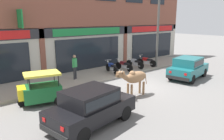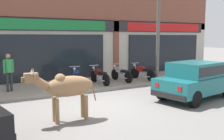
{
  "view_description": "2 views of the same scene",
  "coord_description": "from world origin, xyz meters",
  "px_view_note": "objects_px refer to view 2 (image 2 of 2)",
  "views": [
    {
      "loc": [
        -9.7,
        -8.58,
        3.99
      ],
      "look_at": [
        -1.54,
        1.0,
        1.04
      ],
      "focal_mm": 35.0,
      "sensor_mm": 36.0,
      "label": 1
    },
    {
      "loc": [
        -4.24,
        -8.04,
        2.44
      ],
      "look_at": [
        0.97,
        1.0,
        1.11
      ],
      "focal_mm": 42.0,
      "sensor_mm": 36.0,
      "label": 2
    }
  ],
  "objects_px": {
    "car_0": "(196,79)",
    "motorcycle_0": "(77,78)",
    "cow": "(67,87)",
    "motorcycle_1": "(100,76)",
    "pedestrian": "(9,68)",
    "utility_pole": "(158,20)",
    "motorcycle_2": "(121,74)",
    "motorcycle_3": "(143,73)"
  },
  "relations": [
    {
      "from": "motorcycle_3",
      "to": "utility_pole",
      "type": "distance_m",
      "value": 2.85
    },
    {
      "from": "cow",
      "to": "motorcycle_0",
      "type": "relative_size",
      "value": 1.21
    },
    {
      "from": "cow",
      "to": "car_0",
      "type": "distance_m",
      "value": 5.32
    },
    {
      "from": "car_0",
      "to": "motorcycle_0",
      "type": "bearing_deg",
      "value": 128.17
    },
    {
      "from": "cow",
      "to": "motorcycle_1",
      "type": "bearing_deg",
      "value": 52.52
    },
    {
      "from": "cow",
      "to": "utility_pole",
      "type": "height_order",
      "value": "utility_pole"
    },
    {
      "from": "motorcycle_0",
      "to": "pedestrian",
      "type": "relative_size",
      "value": 1.12
    },
    {
      "from": "car_0",
      "to": "motorcycle_0",
      "type": "height_order",
      "value": "car_0"
    },
    {
      "from": "car_0",
      "to": "utility_pole",
      "type": "distance_m",
      "value": 4.31
    },
    {
      "from": "motorcycle_2",
      "to": "pedestrian",
      "type": "height_order",
      "value": "pedestrian"
    },
    {
      "from": "motorcycle_2",
      "to": "cow",
      "type": "bearing_deg",
      "value": -136.43
    },
    {
      "from": "motorcycle_2",
      "to": "motorcycle_3",
      "type": "bearing_deg",
      "value": -6.77
    },
    {
      "from": "motorcycle_0",
      "to": "utility_pole",
      "type": "xyz_separation_m",
      "value": [
        4.21,
        -0.75,
        2.74
      ]
    },
    {
      "from": "motorcycle_1",
      "to": "motorcycle_2",
      "type": "distance_m",
      "value": 1.32
    },
    {
      "from": "car_0",
      "to": "motorcycle_2",
      "type": "bearing_deg",
      "value": 100.1
    },
    {
      "from": "motorcycle_0",
      "to": "motorcycle_2",
      "type": "xyz_separation_m",
      "value": [
        2.53,
        0.09,
        0.0
      ]
    },
    {
      "from": "motorcycle_0",
      "to": "motorcycle_2",
      "type": "bearing_deg",
      "value": 2.08
    },
    {
      "from": "motorcycle_0",
      "to": "utility_pole",
      "type": "bearing_deg",
      "value": -10.04
    },
    {
      "from": "motorcycle_3",
      "to": "utility_pole",
      "type": "height_order",
      "value": "utility_pole"
    },
    {
      "from": "car_0",
      "to": "motorcycle_1",
      "type": "bearing_deg",
      "value": 116.56
    },
    {
      "from": "pedestrian",
      "to": "cow",
      "type": "bearing_deg",
      "value": -79.01
    },
    {
      "from": "motorcycle_2",
      "to": "utility_pole",
      "type": "relative_size",
      "value": 0.29
    },
    {
      "from": "pedestrian",
      "to": "motorcycle_3",
      "type": "bearing_deg",
      "value": -2.95
    },
    {
      "from": "cow",
      "to": "car_0",
      "type": "height_order",
      "value": "cow"
    },
    {
      "from": "motorcycle_0",
      "to": "motorcycle_1",
      "type": "bearing_deg",
      "value": -0.95
    },
    {
      "from": "pedestrian",
      "to": "utility_pole",
      "type": "distance_m",
      "value": 7.51
    },
    {
      "from": "car_0",
      "to": "motorcycle_3",
      "type": "height_order",
      "value": "car_0"
    },
    {
      "from": "motorcycle_2",
      "to": "pedestrian",
      "type": "bearing_deg",
      "value": 177.93
    },
    {
      "from": "motorcycle_0",
      "to": "pedestrian",
      "type": "xyz_separation_m",
      "value": [
        -2.92,
        0.29,
        0.6
      ]
    },
    {
      "from": "car_0",
      "to": "pedestrian",
      "type": "bearing_deg",
      "value": 144.23
    },
    {
      "from": "motorcycle_2",
      "to": "pedestrian",
      "type": "relative_size",
      "value": 1.13
    },
    {
      "from": "motorcycle_0",
      "to": "car_0",
      "type": "bearing_deg",
      "value": -51.83
    },
    {
      "from": "car_0",
      "to": "utility_pole",
      "type": "xyz_separation_m",
      "value": [
        0.92,
        3.43,
        2.44
      ]
    },
    {
      "from": "motorcycle_2",
      "to": "utility_pole",
      "type": "xyz_separation_m",
      "value": [
        1.68,
        -0.84,
        2.74
      ]
    },
    {
      "from": "cow",
      "to": "pedestrian",
      "type": "distance_m",
      "value": 4.62
    },
    {
      "from": "motorcycle_0",
      "to": "cow",
      "type": "bearing_deg",
      "value": -115.6
    },
    {
      "from": "cow",
      "to": "motorcycle_1",
      "type": "height_order",
      "value": "cow"
    },
    {
      "from": "utility_pole",
      "to": "motorcycle_0",
      "type": "bearing_deg",
      "value": 169.96
    },
    {
      "from": "cow",
      "to": "motorcycle_3",
      "type": "distance_m",
      "value": 7.18
    },
    {
      "from": "pedestrian",
      "to": "motorcycle_2",
      "type": "bearing_deg",
      "value": -2.07
    },
    {
      "from": "car_0",
      "to": "utility_pole",
      "type": "relative_size",
      "value": 0.61
    },
    {
      "from": "car_0",
      "to": "pedestrian",
      "type": "height_order",
      "value": "pedestrian"
    }
  ]
}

